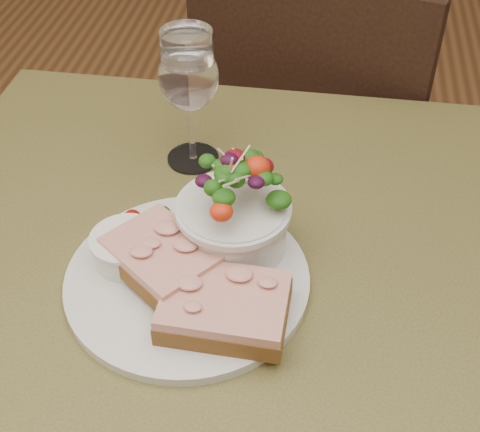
# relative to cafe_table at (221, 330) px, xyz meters

# --- Properties ---
(cafe_table) EXTENTS (0.80, 0.80, 0.75)m
(cafe_table) POSITION_rel_cafe_table_xyz_m (0.00, 0.00, 0.00)
(cafe_table) COLOR #423B1C
(cafe_table) RESTS_ON ground
(chair_far) EXTENTS (0.53, 0.53, 0.90)m
(chair_far) POSITION_rel_cafe_table_xyz_m (0.11, 0.66, -0.36)
(chair_far) COLOR black
(chair_far) RESTS_ON ground
(dinner_plate) EXTENTS (0.27, 0.27, 0.01)m
(dinner_plate) POSITION_rel_cafe_table_xyz_m (-0.03, -0.02, 0.11)
(dinner_plate) COLOR silver
(dinner_plate) RESTS_ON cafe_table
(sandwich_front) EXTENTS (0.13, 0.10, 0.03)m
(sandwich_front) POSITION_rel_cafe_table_xyz_m (0.02, -0.07, 0.13)
(sandwich_front) COLOR #543016
(sandwich_front) RESTS_ON dinner_plate
(sandwich_back) EXTENTS (0.15, 0.14, 0.03)m
(sandwich_back) POSITION_rel_cafe_table_xyz_m (-0.06, -0.02, 0.14)
(sandwich_back) COLOR #543016
(sandwich_back) RESTS_ON dinner_plate
(ramekin) EXTENTS (0.07, 0.07, 0.04)m
(ramekin) POSITION_rel_cafe_table_xyz_m (-0.10, -0.01, 0.13)
(ramekin) COLOR silver
(ramekin) RESTS_ON dinner_plate
(salad_bowl) EXTENTS (0.12, 0.12, 0.13)m
(salad_bowl) POSITION_rel_cafe_table_xyz_m (0.01, 0.04, 0.17)
(salad_bowl) COLOR silver
(salad_bowl) RESTS_ON dinner_plate
(garnish) EXTENTS (0.05, 0.04, 0.02)m
(garnish) POSITION_rel_cafe_table_xyz_m (-0.10, 0.06, 0.12)
(garnish) COLOR #103309
(garnish) RESTS_ON dinner_plate
(wine_glass) EXTENTS (0.08, 0.08, 0.18)m
(wine_glass) POSITION_rel_cafe_table_xyz_m (-0.07, 0.20, 0.22)
(wine_glass) COLOR white
(wine_glass) RESTS_ON cafe_table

